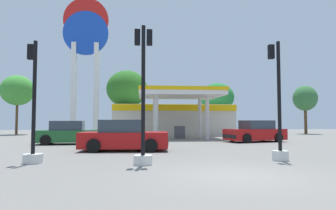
# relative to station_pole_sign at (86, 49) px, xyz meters

# --- Properties ---
(ground_plane) EXTENTS (90.00, 90.00, 0.00)m
(ground_plane) POSITION_rel_station_pole_sign_xyz_m (7.55, -17.80, -7.90)
(ground_plane) COLOR slate
(ground_plane) RESTS_ON ground
(gas_station) EXTENTS (12.46, 11.18, 4.32)m
(gas_station) POSITION_rel_station_pole_sign_xyz_m (8.28, 4.72, -6.00)
(gas_station) COLOR beige
(gas_station) RESTS_ON ground
(station_pole_sign) EXTENTS (3.93, 0.56, 12.44)m
(station_pole_sign) POSITION_rel_station_pole_sign_xyz_m (0.00, 0.00, 0.00)
(station_pole_sign) COLOR white
(station_pole_sign) RESTS_ON ground
(car_0) EXTENTS (4.48, 2.27, 1.55)m
(car_0) POSITION_rel_station_pole_sign_xyz_m (0.11, -5.76, -7.19)
(car_0) COLOR black
(car_0) RESTS_ON ground
(car_1) EXTENTS (4.76, 2.94, 1.59)m
(car_1) POSITION_rel_station_pole_sign_xyz_m (13.35, -4.84, -7.18)
(car_1) COLOR black
(car_1) RESTS_ON ground
(car_2) EXTENTS (4.57, 2.22, 1.60)m
(car_2) POSITION_rel_station_pole_sign_xyz_m (4.00, -10.57, -7.17)
(car_2) COLOR black
(car_2) RESTS_ON ground
(traffic_signal_0) EXTENTS (0.64, 0.67, 4.71)m
(traffic_signal_0) POSITION_rel_station_pole_sign_xyz_m (10.29, -14.92, -6.43)
(traffic_signal_0) COLOR silver
(traffic_signal_0) RESTS_ON ground
(traffic_signal_1) EXTENTS (0.70, 0.71, 4.53)m
(traffic_signal_1) POSITION_rel_station_pole_sign_xyz_m (0.92, -14.81, -6.58)
(traffic_signal_1) COLOR silver
(traffic_signal_1) RESTS_ON ground
(traffic_signal_2) EXTENTS (0.66, 0.69, 4.99)m
(traffic_signal_2) POSITION_rel_station_pole_sign_xyz_m (4.96, -15.52, -6.00)
(traffic_signal_2) COLOR silver
(traffic_signal_2) RESTS_ON ground
(tree_0) EXTENTS (3.66, 3.66, 6.77)m
(tree_0) POSITION_rel_station_pole_sign_xyz_m (-9.23, 8.88, -2.87)
(tree_0) COLOR brown
(tree_0) RESTS_ON ground
(tree_1) EXTENTS (4.64, 4.64, 7.31)m
(tree_1) POSITION_rel_station_pole_sign_xyz_m (3.27, 7.66, -2.70)
(tree_1) COLOR brown
(tree_1) RESTS_ON ground
(tree_2) EXTENTS (4.04, 4.04, 6.11)m
(tree_2) POSITION_rel_station_pole_sign_xyz_m (14.03, 8.59, -3.51)
(tree_2) COLOR brown
(tree_2) RESTS_ON ground
(tree_3) EXTENTS (2.82, 2.82, 5.83)m
(tree_3) POSITION_rel_station_pole_sign_xyz_m (24.64, 7.70, -3.63)
(tree_3) COLOR brown
(tree_3) RESTS_ON ground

